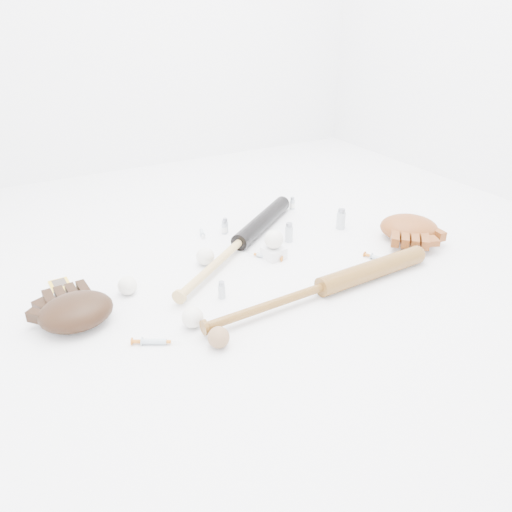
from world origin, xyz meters
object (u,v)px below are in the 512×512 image
pedestal (274,253)px  glove_dark (76,311)px  bat_dark (240,242)px  bat_wood (323,287)px

pedestal → glove_dark: bearing=-173.6°
glove_dark → pedestal: (0.79, 0.09, -0.03)m
bat_dark → pedestal: (0.09, -0.13, -0.01)m
bat_wood → glove_dark: size_ratio=3.55×
bat_wood → glove_dark: bearing=160.4°
bat_dark → bat_wood: bat_dark is taller
glove_dark → bat_wood: bearing=-20.6°
bat_wood → pedestal: 0.33m
pedestal → bat_wood: bearing=-89.8°
bat_dark → pedestal: 0.16m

